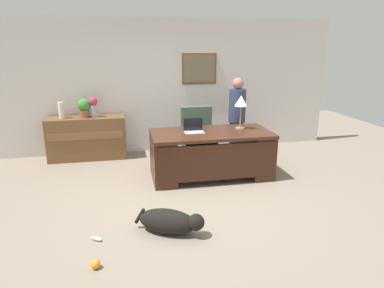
# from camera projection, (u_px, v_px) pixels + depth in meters

# --- Properties ---
(ground_plane) EXTENTS (12.00, 12.00, 0.00)m
(ground_plane) POSITION_uv_depth(u_px,v_px,m) (193.00, 198.00, 5.07)
(ground_plane) COLOR gray
(back_wall) EXTENTS (7.00, 0.16, 2.70)m
(back_wall) POSITION_uv_depth(u_px,v_px,m) (168.00, 86.00, 7.14)
(back_wall) COLOR silver
(back_wall) RESTS_ON ground_plane
(desk) EXTENTS (1.99, 0.97, 0.78)m
(desk) POSITION_uv_depth(u_px,v_px,m) (211.00, 153.00, 5.80)
(desk) COLOR #422316
(desk) RESTS_ON ground_plane
(credenza) EXTENTS (1.48, 0.50, 0.83)m
(credenza) POSITION_uv_depth(u_px,v_px,m) (87.00, 138.00, 6.75)
(credenza) COLOR brown
(credenza) RESTS_ON ground_plane
(armchair) EXTENTS (0.60, 0.59, 1.04)m
(armchair) POSITION_uv_depth(u_px,v_px,m) (198.00, 137.00, 6.58)
(armchair) COLOR #475B4C
(armchair) RESTS_ON ground_plane
(person_standing) EXTENTS (0.32, 0.32, 1.59)m
(person_standing) POSITION_uv_depth(u_px,v_px,m) (237.00, 119.00, 6.56)
(person_standing) COLOR #262323
(person_standing) RESTS_ON ground_plane
(dog_lying) EXTENTS (0.81, 0.59, 0.30)m
(dog_lying) POSITION_uv_depth(u_px,v_px,m) (170.00, 221.00, 4.10)
(dog_lying) COLOR black
(dog_lying) RESTS_ON ground_plane
(laptop) EXTENTS (0.32, 0.22, 0.23)m
(laptop) POSITION_uv_depth(u_px,v_px,m) (194.00, 129.00, 5.69)
(laptop) COLOR #B2B5BA
(laptop) RESTS_ON desk
(desk_lamp) EXTENTS (0.22, 0.22, 0.58)m
(desk_lamp) POSITION_uv_depth(u_px,v_px,m) (241.00, 103.00, 5.81)
(desk_lamp) COLOR #9E8447
(desk_lamp) RESTS_ON desk
(vase_with_flowers) EXTENTS (0.17, 0.17, 0.39)m
(vase_with_flowers) POSITION_uv_depth(u_px,v_px,m) (93.00, 105.00, 6.61)
(vase_with_flowers) COLOR #A6AFCA
(vase_with_flowers) RESTS_ON credenza
(vase_empty) EXTENTS (0.12, 0.12, 0.31)m
(vase_empty) POSITION_uv_depth(u_px,v_px,m) (61.00, 110.00, 6.51)
(vase_empty) COLOR silver
(vase_empty) RESTS_ON credenza
(potted_plant) EXTENTS (0.24, 0.24, 0.36)m
(potted_plant) POSITION_uv_depth(u_px,v_px,m) (84.00, 107.00, 6.58)
(potted_plant) COLOR brown
(potted_plant) RESTS_ON credenza
(dog_toy_ball) EXTENTS (0.10, 0.10, 0.10)m
(dog_toy_ball) POSITION_uv_depth(u_px,v_px,m) (95.00, 264.00, 3.48)
(dog_toy_ball) COLOR orange
(dog_toy_ball) RESTS_ON ground_plane
(dog_toy_bone) EXTENTS (0.15, 0.13, 0.05)m
(dog_toy_bone) POSITION_uv_depth(u_px,v_px,m) (96.00, 239.00, 3.98)
(dog_toy_bone) COLOR beige
(dog_toy_bone) RESTS_ON ground_plane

